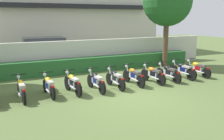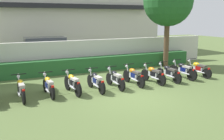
% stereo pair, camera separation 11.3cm
% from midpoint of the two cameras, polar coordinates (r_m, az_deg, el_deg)
% --- Properties ---
extents(ground, '(60.00, 60.00, 0.00)m').
position_cam_midpoint_polar(ground, '(10.69, 5.24, -6.16)').
color(ground, '#566B38').
extents(building, '(19.95, 6.50, 7.81)m').
position_cam_midpoint_polar(building, '(24.71, -13.83, 12.72)').
color(building, beige).
rests_on(building, ground).
extents(compound_wall, '(18.95, 0.30, 1.85)m').
position_cam_midpoint_polar(compound_wall, '(16.31, -6.65, 3.27)').
color(compound_wall, silver).
rests_on(compound_wall, ground).
extents(hedge_row, '(15.16, 0.70, 0.86)m').
position_cam_midpoint_polar(hedge_row, '(15.73, -5.77, 1.17)').
color(hedge_row, '#28602D').
rests_on(hedge_row, ground).
extents(parked_car, '(4.60, 2.28, 1.89)m').
position_cam_midpoint_polar(parked_car, '(18.74, -13.79, 4.12)').
color(parked_car, silver).
rests_on(parked_car, ground).
extents(tree_far_side, '(3.18, 3.18, 5.83)m').
position_cam_midpoint_polar(tree_far_side, '(17.61, 12.39, 14.41)').
color(tree_far_side, brown).
rests_on(tree_far_side, ground).
extents(motorcycle_in_row_1, '(0.60, 1.93, 0.95)m').
position_cam_midpoint_polar(motorcycle_in_row_1, '(10.97, -19.08, -3.90)').
color(motorcycle_in_row_1, black).
rests_on(motorcycle_in_row_1, ground).
extents(motorcycle_in_row_2, '(0.60, 1.80, 0.94)m').
position_cam_midpoint_polar(motorcycle_in_row_2, '(11.16, -13.48, -3.34)').
color(motorcycle_in_row_2, black).
rests_on(motorcycle_in_row_2, ground).
extents(motorcycle_in_row_3, '(0.60, 1.86, 0.98)m').
position_cam_midpoint_polar(motorcycle_in_row_3, '(11.30, -8.39, -2.85)').
color(motorcycle_in_row_3, black).
rests_on(motorcycle_in_row_3, ground).
extents(motorcycle_in_row_4, '(0.60, 1.94, 0.96)m').
position_cam_midpoint_polar(motorcycle_in_row_4, '(11.61, -3.30, -2.42)').
color(motorcycle_in_row_4, black).
rests_on(motorcycle_in_row_4, ground).
extents(motorcycle_in_row_5, '(0.60, 1.85, 0.95)m').
position_cam_midpoint_polar(motorcycle_in_row_5, '(12.05, 0.99, -1.90)').
color(motorcycle_in_row_5, black).
rests_on(motorcycle_in_row_5, ground).
extents(motorcycle_in_row_6, '(0.60, 1.93, 0.96)m').
position_cam_midpoint_polar(motorcycle_in_row_6, '(12.64, 5.02, -1.28)').
color(motorcycle_in_row_6, black).
rests_on(motorcycle_in_row_6, ground).
extents(motorcycle_in_row_7, '(0.60, 1.84, 0.96)m').
position_cam_midpoint_polar(motorcycle_in_row_7, '(13.10, 9.25, -0.95)').
color(motorcycle_in_row_7, black).
rests_on(motorcycle_in_row_7, ground).
extents(motorcycle_in_row_8, '(0.60, 1.89, 0.95)m').
position_cam_midpoint_polar(motorcycle_in_row_8, '(13.67, 12.53, -0.58)').
color(motorcycle_in_row_8, black).
rests_on(motorcycle_in_row_8, ground).
extents(motorcycle_in_row_9, '(0.60, 1.94, 0.98)m').
position_cam_midpoint_polar(motorcycle_in_row_9, '(14.42, 15.53, -0.03)').
color(motorcycle_in_row_9, black).
rests_on(motorcycle_in_row_9, ground).
extents(motorcycle_in_row_10, '(0.60, 1.88, 0.94)m').
position_cam_midpoint_polar(motorcycle_in_row_10, '(15.17, 18.56, 0.27)').
color(motorcycle_in_row_10, black).
rests_on(motorcycle_in_row_10, ground).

